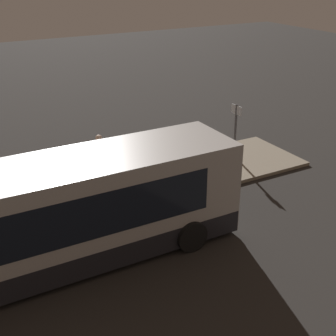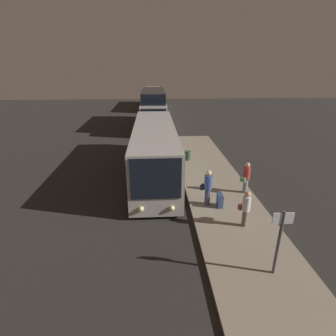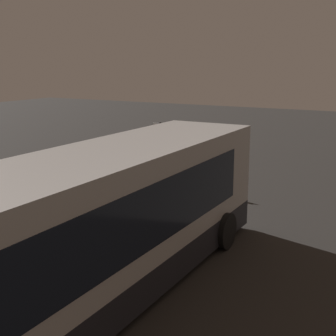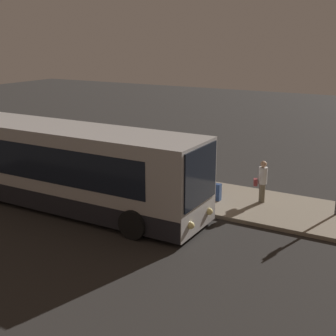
{
  "view_description": "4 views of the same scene",
  "coord_description": "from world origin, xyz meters",
  "px_view_note": "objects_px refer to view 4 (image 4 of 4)",
  "views": [
    {
      "loc": [
        -3.97,
        -11.22,
        8.03
      ],
      "look_at": [
        2.59,
        0.57,
        1.92
      ],
      "focal_mm": 50.0,
      "sensor_mm": 36.0,
      "label": 1
    },
    {
      "loc": [
        14.15,
        -0.1,
        6.53
      ],
      "look_at": [
        2.59,
        0.57,
        1.92
      ],
      "focal_mm": 28.0,
      "sensor_mm": 36.0,
      "label": 2
    },
    {
      "loc": [
        -8.49,
        -5.61,
        4.82
      ],
      "look_at": [
        2.59,
        0.57,
        1.92
      ],
      "focal_mm": 50.0,
      "sensor_mm": 36.0,
      "label": 3
    },
    {
      "loc": [
        10.15,
        -12.64,
        6.26
      ],
      "look_at": [
        2.59,
        0.57,
        1.92
      ],
      "focal_mm": 50.0,
      "sensor_mm": 36.0,
      "label": 4
    }
  ],
  "objects_px": {
    "passenger_waiting": "(203,178)",
    "suitcase": "(215,192)",
    "passenger_boarding": "(202,162)",
    "trash_bin": "(69,172)",
    "passenger_with_bags": "(262,180)",
    "bus_lead": "(67,168)"
  },
  "relations": [
    {
      "from": "passenger_boarding",
      "to": "passenger_with_bags",
      "type": "bearing_deg",
      "value": 123.96
    },
    {
      "from": "bus_lead",
      "to": "trash_bin",
      "type": "bearing_deg",
      "value": 131.05
    },
    {
      "from": "passenger_waiting",
      "to": "suitcase",
      "type": "relative_size",
      "value": 2.0
    },
    {
      "from": "passenger_boarding",
      "to": "suitcase",
      "type": "height_order",
      "value": "passenger_boarding"
    },
    {
      "from": "passenger_waiting",
      "to": "trash_bin",
      "type": "bearing_deg",
      "value": 39.1
    },
    {
      "from": "bus_lead",
      "to": "passenger_with_bags",
      "type": "bearing_deg",
      "value": 30.45
    },
    {
      "from": "passenger_boarding",
      "to": "passenger_waiting",
      "type": "relative_size",
      "value": 0.94
    },
    {
      "from": "suitcase",
      "to": "trash_bin",
      "type": "xyz_separation_m",
      "value": [
        -6.69,
        -0.69,
        -0.01
      ]
    },
    {
      "from": "bus_lead",
      "to": "passenger_boarding",
      "type": "relative_size",
      "value": 6.49
    },
    {
      "from": "passenger_with_bags",
      "to": "suitcase",
      "type": "height_order",
      "value": "passenger_with_bags"
    },
    {
      "from": "trash_bin",
      "to": "passenger_waiting",
      "type": "bearing_deg",
      "value": 1.03
    },
    {
      "from": "passenger_boarding",
      "to": "trash_bin",
      "type": "bearing_deg",
      "value": -12.69
    },
    {
      "from": "passenger_with_bags",
      "to": "suitcase",
      "type": "xyz_separation_m",
      "value": [
        -1.64,
        -0.64,
        -0.55
      ]
    },
    {
      "from": "passenger_with_bags",
      "to": "suitcase",
      "type": "bearing_deg",
      "value": 88.67
    },
    {
      "from": "passenger_waiting",
      "to": "passenger_boarding",
      "type": "bearing_deg",
      "value": -24.92
    },
    {
      "from": "bus_lead",
      "to": "passenger_with_bags",
      "type": "xyz_separation_m",
      "value": [
        6.27,
        3.69,
        -0.5
      ]
    },
    {
      "from": "bus_lead",
      "to": "passenger_waiting",
      "type": "relative_size",
      "value": 6.1
    },
    {
      "from": "passenger_boarding",
      "to": "suitcase",
      "type": "distance_m",
      "value": 2.27
    },
    {
      "from": "passenger_boarding",
      "to": "suitcase",
      "type": "relative_size",
      "value": 1.88
    },
    {
      "from": "passenger_waiting",
      "to": "trash_bin",
      "type": "relative_size",
      "value": 2.77
    },
    {
      "from": "passenger_boarding",
      "to": "trash_bin",
      "type": "height_order",
      "value": "passenger_boarding"
    },
    {
      "from": "suitcase",
      "to": "trash_bin",
      "type": "height_order",
      "value": "suitcase"
    }
  ]
}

